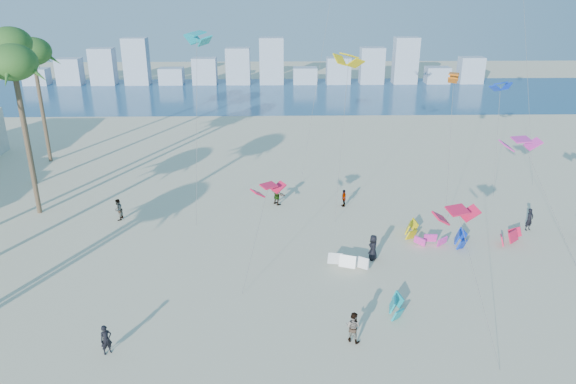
{
  "coord_description": "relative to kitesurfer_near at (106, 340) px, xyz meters",
  "views": [
    {
      "loc": [
        2.21,
        -20.37,
        19.02
      ],
      "look_at": [
        3.0,
        16.0,
        4.5
      ],
      "focal_mm": 34.07,
      "sensor_mm": 36.0,
      "label": 1
    }
  ],
  "objects": [
    {
      "name": "kitesurfer_mid",
      "position": [
        13.35,
        0.78,
        0.06
      ],
      "size": [
        1.12,
        1.05,
        1.83
      ],
      "primitive_type": "imported",
      "rotation": [
        0.0,
        0.0,
        2.61
      ],
      "color": "gray",
      "rests_on": "ground"
    },
    {
      "name": "distant_skyline",
      "position": [
        5.81,
        77.99,
        2.23
      ],
      "size": [
        85.0,
        3.0,
        8.4
      ],
      "color": "#9EADBF",
      "rests_on": "ground"
    },
    {
      "name": "flying_kites",
      "position": [
        19.36,
        18.19,
        10.96
      ],
      "size": [
        34.04,
        33.23,
        18.55
      ],
      "color": "red",
      "rests_on": "ground"
    },
    {
      "name": "kitesurfer_near",
      "position": [
        0.0,
        0.0,
        0.0
      ],
      "size": [
        0.75,
        0.7,
        1.71
      ],
      "primitive_type": "imported",
      "rotation": [
        0.0,
        0.0,
        0.65
      ],
      "color": "black",
      "rests_on": "ground"
    },
    {
      "name": "kitesurfers_far",
      "position": [
        14.63,
        16.21,
        0.06
      ],
      "size": [
        37.66,
        11.7,
        1.93
      ],
      "color": "black",
      "rests_on": "ground"
    },
    {
      "name": "grounded_kites",
      "position": [
        20.02,
        10.7,
        -0.42
      ],
      "size": [
        16.15,
        13.56,
        0.93
      ],
      "color": "white",
      "rests_on": "ground"
    },
    {
      "name": "ocean",
      "position": [
        7.0,
        67.99,
        -0.85
      ],
      "size": [
        220.0,
        220.0,
        0.0
      ],
      "primitive_type": "plane",
      "color": "navy",
      "rests_on": "ground"
    }
  ]
}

